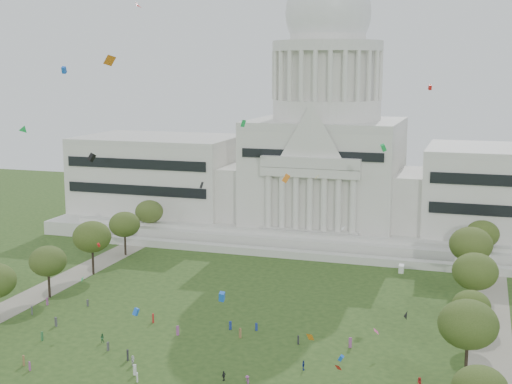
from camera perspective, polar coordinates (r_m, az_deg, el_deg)
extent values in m
cube|color=silver|center=(220.20, 5.57, -2.64)|extent=(160.00, 60.00, 4.00)
cube|color=silver|center=(189.21, 3.43, -5.02)|extent=(130.00, 3.00, 2.00)
cube|color=silver|center=(196.35, 4.01, -4.02)|extent=(140.00, 3.00, 5.00)
cube|color=silver|center=(234.42, -7.69, 1.32)|extent=(50.00, 34.00, 22.00)
cube|color=silver|center=(222.55, -1.36, 0.17)|extent=(12.00, 26.00, 16.00)
cube|color=silver|center=(211.39, 12.61, -0.60)|extent=(12.00, 26.00, 16.00)
cube|color=silver|center=(216.32, 5.58, 1.45)|extent=(44.00, 38.00, 28.00)
cube|color=silver|center=(196.55, 4.36, 1.55)|extent=(28.00, 3.00, 2.40)
cube|color=black|center=(218.90, -9.63, 1.19)|extent=(46.00, 0.40, 11.00)
cylinder|color=silver|center=(214.32, 5.67, 6.58)|extent=(32.00, 32.00, 6.00)
cylinder|color=silver|center=(213.97, 5.71, 9.26)|extent=(28.00, 28.00, 14.00)
cylinder|color=silver|center=(214.04, 5.75, 11.53)|extent=(32.40, 32.40, 3.00)
cylinder|color=silver|center=(214.26, 5.78, 13.00)|extent=(22.00, 22.00, 8.00)
ellipsoid|color=silver|center=(214.52, 5.80, 14.07)|extent=(25.00, 25.00, 26.20)
cube|color=gray|center=(163.66, -18.09, -8.28)|extent=(8.00, 160.00, 0.04)
cube|color=gray|center=(134.80, 18.20, -12.26)|extent=(8.00, 160.00, 0.04)
cylinder|color=black|center=(121.96, 16.46, -13.01)|extent=(0.56, 0.56, 6.20)
ellipsoid|color=#304618|center=(119.59, 16.61, -10.10)|extent=(9.55, 9.55, 7.82)
cylinder|color=black|center=(163.75, -16.22, -7.21)|extent=(0.56, 0.56, 5.27)
ellipsoid|color=#35481B|center=(162.22, -16.31, -5.32)|extent=(8.12, 8.12, 6.65)
cylinder|color=black|center=(138.14, 16.73, -10.63)|extent=(0.56, 0.56, 4.56)
ellipsoid|color=#304615|center=(136.55, 16.83, -8.73)|extent=(7.01, 7.01, 5.74)
cylinder|color=black|center=(178.60, -12.91, -5.50)|extent=(0.56, 0.56, 6.03)
ellipsoid|color=#334617|center=(177.03, -12.99, -3.50)|extent=(9.29, 9.29, 7.60)
cylinder|color=black|center=(152.62, 17.01, -8.38)|extent=(0.56, 0.56, 5.97)
ellipsoid|color=#364A1A|center=(150.80, 17.13, -6.09)|extent=(9.19, 9.19, 7.52)
cylinder|color=black|center=(194.84, -10.42, -4.21)|extent=(0.56, 0.56, 5.41)
ellipsoid|color=#364919|center=(193.53, -10.47, -2.56)|extent=(8.33, 8.33, 6.81)
cylinder|color=black|center=(171.86, 16.70, -6.23)|extent=(0.56, 0.56, 6.37)
ellipsoid|color=#3B4B1C|center=(170.15, 16.81, -4.04)|extent=(9.82, 9.82, 8.03)
cylinder|color=black|center=(211.24, -8.50, -3.06)|extent=(0.56, 0.56, 5.32)
ellipsoid|color=#3C4D1E|center=(210.05, -8.54, -1.56)|extent=(8.19, 8.19, 6.70)
cylinder|color=black|center=(189.29, 17.57, -4.93)|extent=(0.56, 0.56, 5.47)
ellipsoid|color=#334714|center=(187.93, 17.66, -3.22)|extent=(8.42, 8.42, 6.89)
imported|color=#B21E1E|center=(118.79, 12.95, -14.64)|extent=(1.03, 1.04, 1.81)
imported|color=#994C8C|center=(116.54, -0.70, -14.88)|extent=(1.21, 1.29, 1.81)
imported|color=#26262B|center=(118.55, -2.59, -14.48)|extent=(0.83, 1.09, 1.65)
imported|color=silver|center=(125.58, -9.83, -13.15)|extent=(1.20, 1.77, 1.77)
imported|color=#33723F|center=(136.38, -12.20, -11.34)|extent=(0.86, 0.58, 1.67)
imported|color=navy|center=(122.40, 3.82, -13.67)|extent=(0.58, 1.01, 1.69)
cube|color=#994C8C|center=(132.12, 7.55, -11.86)|extent=(0.58, 0.56, 1.88)
cube|color=#33723F|center=(139.90, -16.74, -10.99)|extent=(0.31, 0.47, 1.68)
cube|color=#4C4C51|center=(156.28, -13.32, -8.63)|extent=(0.28, 0.41, 1.49)
cube|color=#B21E1E|center=(144.34, -8.23, -9.96)|extent=(0.47, 0.57, 1.85)
cube|color=#4C4C51|center=(154.25, -17.49, -9.03)|extent=(0.50, 0.55, 1.76)
cube|color=silver|center=(119.58, -9.48, -14.42)|extent=(0.43, 0.48, 1.54)
cube|color=navy|center=(138.92, 0.03, -10.73)|extent=(0.47, 0.40, 1.52)
cube|color=#26262B|center=(132.76, 3.40, -11.73)|extent=(0.41, 0.50, 1.64)
cube|color=#994C8C|center=(137.42, -6.29, -10.96)|extent=(0.54, 0.57, 1.84)
cube|color=#994C8C|center=(127.70, -17.65, -13.14)|extent=(0.48, 0.45, 1.54)
cube|color=silver|center=(121.93, -9.67, -13.85)|extent=(0.56, 0.43, 1.85)
cube|color=#4C4C51|center=(132.40, -11.76, -12.00)|extent=(0.33, 0.46, 1.62)
cube|color=navy|center=(139.48, -2.07, -10.62)|extent=(0.45, 0.52, 1.66)
cube|color=olive|center=(135.42, -1.27, -11.22)|extent=(0.56, 0.58, 1.88)
cube|color=#26262B|center=(127.66, -10.23, -12.72)|extent=(0.54, 0.61, 1.95)
cube|color=olive|center=(129.92, -18.09, -12.70)|extent=(0.54, 0.54, 1.78)
cube|color=#4C4C51|center=(146.28, -15.72, -9.97)|extent=(0.57, 0.49, 1.84)
cube|color=#994C8C|center=(159.22, -16.36, -8.39)|extent=(0.28, 0.44, 1.66)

